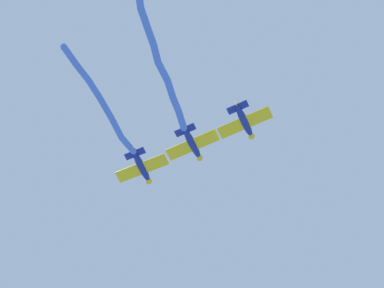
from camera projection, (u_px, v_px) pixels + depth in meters
airplane_lead at (245, 122)px, 87.28m from camera, size 7.27×6.07×1.92m
airplane_left_wing at (192, 144)px, 89.02m from camera, size 7.27×6.08×1.92m
smoke_trail_left_wing at (160, 61)px, 83.56m from camera, size 9.55×19.26×1.98m
airplane_right_wing at (142, 167)px, 90.22m from camera, size 7.38×5.98×1.92m
smoke_trail_right_wing at (100, 101)px, 85.27m from camera, size 11.33×14.72×2.06m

